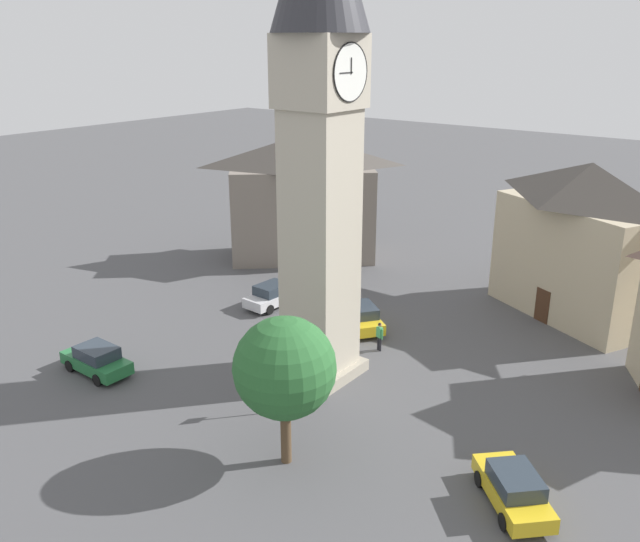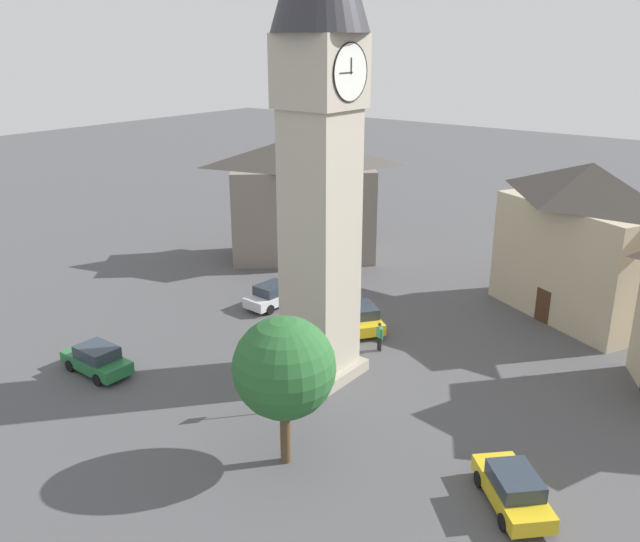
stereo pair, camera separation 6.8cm
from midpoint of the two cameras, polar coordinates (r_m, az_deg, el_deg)
The scene contains 11 objects.
ground_plane at distance 35.29m, azimuth -0.06°, elevation -8.71°, with size 200.00×200.00×0.00m, color #4C4C4F.
clock_tower at distance 31.22m, azimuth -0.06°, elevation 14.95°, with size 4.47×4.47×24.20m.
car_blue_kerb at distance 40.15m, azimuth 3.49°, elevation -3.91°, with size 3.81×4.32×1.53m.
car_silver_kerb at distance 36.82m, azimuth -18.70°, elevation -7.23°, with size 1.85×4.14×1.53m.
car_red_corner at distance 26.98m, azimuth 16.20°, elevation -17.50°, with size 4.11×4.11×1.53m.
car_white_side at distance 43.46m, azimuth -4.07°, elevation -2.06°, with size 4.21×1.98×1.53m.
pedestrian at distance 37.32m, azimuth 5.09°, elevation -5.41°, with size 0.32×0.53×1.69m.
tree at distance 26.47m, azimuth -3.13°, elevation -8.34°, with size 4.15×4.15×6.41m.
building_shop_left at distance 52.06m, azimuth -1.57°, elevation 6.44°, with size 11.93×12.41×9.73m.
building_corner_back at distance 43.77m, azimuth 21.60°, elevation 2.51°, with size 9.76×11.96×9.68m.
road_sign at distance 30.98m, azimuth -4.53°, elevation -9.04°, with size 0.60×0.07×2.80m.
Camera 1 is at (24.68, 18.97, 16.62)m, focal length 37.25 mm.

